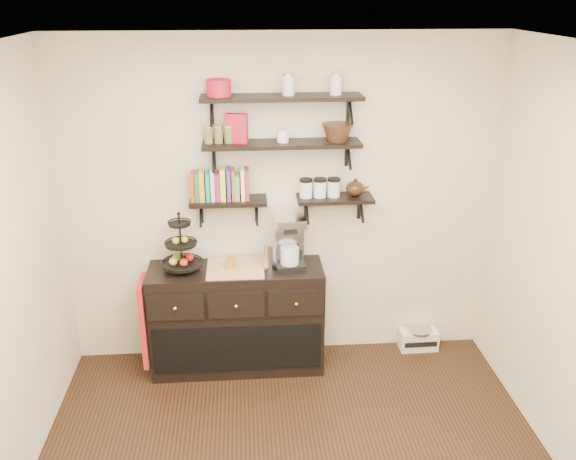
{
  "coord_description": "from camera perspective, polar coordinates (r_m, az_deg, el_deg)",
  "views": [
    {
      "loc": [
        -0.3,
        -2.9,
        2.99
      ],
      "look_at": [
        0.01,
        1.15,
        1.37
      ],
      "focal_mm": 38.0,
      "sensor_mm": 36.0,
      "label": 1
    }
  ],
  "objects": [
    {
      "name": "cookbooks",
      "position": [
        4.75,
        -6.29,
        4.2
      ],
      "size": [
        0.43,
        0.15,
        0.26
      ],
      "color": "#BA3719",
      "rests_on": "shelf_low_left"
    },
    {
      "name": "shelf_low_right",
      "position": [
        4.85,
        4.39,
        2.91
      ],
      "size": [
        0.6,
        0.25,
        0.23
      ],
      "color": "black",
      "rests_on": "back_wall"
    },
    {
      "name": "sideboard",
      "position": [
        5.09,
        -4.78,
        -8.19
      ],
      "size": [
        1.4,
        0.5,
        0.92
      ],
      "color": "black",
      "rests_on": "floor"
    },
    {
      "name": "ramekins",
      "position": [
        4.65,
        -0.48,
        8.81
      ],
      "size": [
        0.09,
        0.09,
        0.1
      ],
      "primitive_type": "cylinder",
      "color": "white",
      "rests_on": "shelf_mid"
    },
    {
      "name": "back_wall",
      "position": [
        4.94,
        -0.66,
        2.38
      ],
      "size": [
        3.5,
        0.02,
        2.7
      ],
      "primitive_type": "cube",
      "color": "#F1E3CD",
      "rests_on": "ground"
    },
    {
      "name": "thermal_carafe",
      "position": [
        4.83,
        -1.71,
        -2.46
      ],
      "size": [
        0.11,
        0.11,
        0.22
      ],
      "primitive_type": "cylinder",
      "color": "silver",
      "rests_on": "sideboard"
    },
    {
      "name": "shelf_top",
      "position": [
        4.59,
        -0.6,
        12.27
      ],
      "size": [
        1.2,
        0.27,
        0.23
      ],
      "color": "black",
      "rests_on": "back_wall"
    },
    {
      "name": "recipe_box",
      "position": [
        4.62,
        -4.82,
        9.46
      ],
      "size": [
        0.17,
        0.1,
        0.22
      ],
      "primitive_type": "cube",
      "rotation": [
        0.0,
        0.0,
        -0.26
      ],
      "color": "red",
      "rests_on": "shelf_mid"
    },
    {
      "name": "ceiling",
      "position": [
        2.93,
        1.53,
        16.11
      ],
      "size": [
        3.5,
        3.5,
        0.02
      ],
      "primitive_type": "cube",
      "color": "white",
      "rests_on": "back_wall"
    },
    {
      "name": "teapot",
      "position": [
        4.84,
        6.29,
        4.0
      ],
      "size": [
        0.2,
        0.16,
        0.15
      ],
      "primitive_type": null,
      "rotation": [
        0.0,
        0.0,
        -0.06
      ],
      "color": "black",
      "rests_on": "shelf_low_right"
    },
    {
      "name": "shelf_mid",
      "position": [
        4.66,
        -0.59,
        8.02
      ],
      "size": [
        1.2,
        0.27,
        0.23
      ],
      "color": "black",
      "rests_on": "back_wall"
    },
    {
      "name": "candle",
      "position": [
        4.86,
        -5.31,
        -3.05
      ],
      "size": [
        0.08,
        0.08,
        0.08
      ],
      "primitive_type": "cube",
      "color": "#976622",
      "rests_on": "sideboard"
    },
    {
      "name": "coffee_maker",
      "position": [
        4.84,
        0.11,
        -1.16
      ],
      "size": [
        0.26,
        0.25,
        0.43
      ],
      "rotation": [
        0.0,
        0.0,
        0.12
      ],
      "color": "black",
      "rests_on": "sideboard"
    },
    {
      "name": "glass_canisters",
      "position": [
        4.8,
        3.0,
        3.86
      ],
      "size": [
        0.32,
        0.1,
        0.13
      ],
      "color": "silver",
      "rests_on": "shelf_low_right"
    },
    {
      "name": "walnut_bowl",
      "position": [
        4.69,
        4.64,
        9.07
      ],
      "size": [
        0.24,
        0.24,
        0.13
      ],
      "primitive_type": null,
      "color": "black",
      "rests_on": "shelf_mid"
    },
    {
      "name": "shelf_low_left",
      "position": [
        4.8,
        -5.59,
        2.66
      ],
      "size": [
        0.6,
        0.25,
        0.23
      ],
      "color": "black",
      "rests_on": "back_wall"
    },
    {
      "name": "radio",
      "position": [
        5.6,
        12.09,
        -9.9
      ],
      "size": [
        0.33,
        0.22,
        0.2
      ],
      "rotation": [
        0.0,
        0.0,
        0.01
      ],
      "color": "silver",
      "rests_on": "floor"
    },
    {
      "name": "red_pot",
      "position": [
        4.57,
        -6.5,
        13.08
      ],
      "size": [
        0.18,
        0.18,
        0.12
      ],
      "primitive_type": "cylinder",
      "color": "red",
      "rests_on": "shelf_top"
    },
    {
      "name": "fruit_stand",
      "position": [
        4.85,
        -9.91,
        -2.01
      ],
      "size": [
        0.32,
        0.32,
        0.47
      ],
      "rotation": [
        0.0,
        0.0,
        -0.34
      ],
      "color": "black",
      "rests_on": "sideboard"
    },
    {
      "name": "apron",
      "position": [
        5.04,
        -13.21,
        -8.28
      ],
      "size": [
        0.04,
        0.31,
        0.72
      ],
      "primitive_type": "cube",
      "color": "#A7112B",
      "rests_on": "sideboard"
    }
  ]
}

